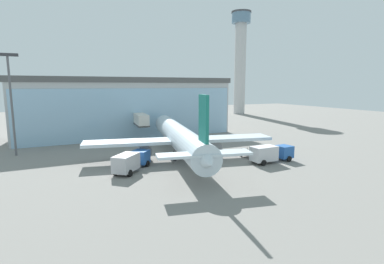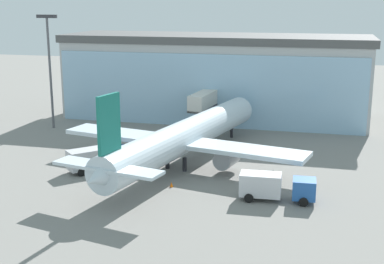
% 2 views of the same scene
% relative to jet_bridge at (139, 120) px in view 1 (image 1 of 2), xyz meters
% --- Properties ---
extents(ground, '(240.00, 240.00, 0.00)m').
position_rel_jet_bridge_xyz_m(ground, '(-0.73, -26.63, -4.51)').
color(ground, gray).
extents(terminal_building, '(49.75, 15.40, 13.65)m').
position_rel_jet_bridge_xyz_m(terminal_building, '(-0.73, 8.63, 2.31)').
color(terminal_building, '#B6B6B6').
rests_on(terminal_building, ground).
extents(jet_bridge, '(3.35, 11.33, 5.90)m').
position_rel_jet_bridge_xyz_m(jet_bridge, '(0.00, 0.00, 0.00)').
color(jet_bridge, silver).
rests_on(jet_bridge, ground).
extents(control_tower, '(7.94, 7.94, 41.29)m').
position_rel_jet_bridge_xyz_m(control_tower, '(54.50, 42.64, 19.08)').
color(control_tower, '#B9B9B9').
rests_on(control_tower, ground).
extents(apron_light_mast, '(3.20, 0.40, 17.04)m').
position_rel_jet_bridge_xyz_m(apron_light_mast, '(-23.10, -5.25, 5.71)').
color(apron_light_mast, '#59595E').
rests_on(apron_light_mast, ground).
extents(airplane, '(30.34, 37.42, 10.82)m').
position_rel_jet_bridge_xyz_m(airplane, '(1.59, -18.57, -1.09)').
color(airplane, silver).
rests_on(airplane, ground).
extents(catering_truck, '(6.56, 6.87, 2.65)m').
position_rel_jet_bridge_xyz_m(catering_truck, '(-7.55, -23.08, -3.05)').
color(catering_truck, '#2659A5').
rests_on(catering_truck, ground).
extents(fuel_truck, '(7.41, 2.84, 2.65)m').
position_rel_jet_bridge_xyz_m(fuel_truck, '(13.24, -27.45, -3.05)').
color(fuel_truck, '#2659A5').
rests_on(fuel_truck, ground).
extents(baggage_cart, '(2.09, 3.05, 1.50)m').
position_rel_jet_bridge_xyz_m(baggage_cart, '(12.02, -23.62, -4.01)').
color(baggage_cart, gray).
rests_on(baggage_cart, ground).
extents(safety_cone_nose, '(0.36, 0.36, 0.55)m').
position_rel_jet_bridge_xyz_m(safety_cone_nose, '(2.39, -26.38, -4.24)').
color(safety_cone_nose, orange).
rests_on(safety_cone_nose, ground).
extents(safety_cone_wingtip, '(0.36, 0.36, 0.55)m').
position_rel_jet_bridge_xyz_m(safety_cone_wingtip, '(16.58, -20.47, -4.24)').
color(safety_cone_wingtip, orange).
rests_on(safety_cone_wingtip, ground).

